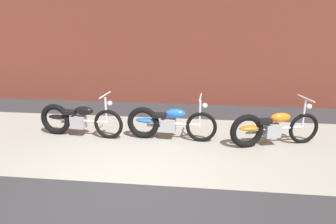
% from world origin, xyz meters
% --- Properties ---
extents(ground_plane, '(80.00, 80.00, 0.00)m').
position_xyz_m(ground_plane, '(0.00, 0.00, 0.00)').
color(ground_plane, '#2D2D30').
extents(sidewalk_slab, '(36.00, 3.50, 0.01)m').
position_xyz_m(sidewalk_slab, '(0.00, 1.75, 0.00)').
color(sidewalk_slab, gray).
rests_on(sidewalk_slab, ground).
extents(motorcycle_black, '(2.01, 0.58, 1.03)m').
position_xyz_m(motorcycle_black, '(-1.74, 1.99, 0.40)').
color(motorcycle_black, black).
rests_on(motorcycle_black, ground).
extents(motorcycle_blue, '(2.01, 0.58, 1.03)m').
position_xyz_m(motorcycle_blue, '(0.32, 2.01, 0.40)').
color(motorcycle_blue, black).
rests_on(motorcycle_blue, ground).
extents(motorcycle_orange, '(1.95, 0.81, 1.03)m').
position_xyz_m(motorcycle_orange, '(2.54, 1.90, 0.40)').
color(motorcycle_orange, black).
rests_on(motorcycle_orange, ground).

